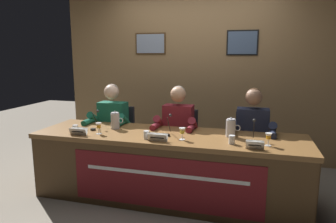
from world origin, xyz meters
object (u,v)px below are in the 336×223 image
conference_table (165,158)px  panelist_left (110,124)px  juice_glass_left (99,126)px  juice_glass_right (269,137)px  microphone_left (95,123)px  water_pitcher_left_side (115,121)px  chair_left (118,141)px  chair_center (180,146)px  nameplate_right (255,145)px  nameplate_left (78,131)px  panelist_right (252,133)px  water_pitcher_right_side (231,128)px  juice_glass_center (182,131)px  microphone_right (254,134)px  water_cup_center (146,135)px  microphone_center (168,128)px  water_cup_right (232,140)px  nameplate_center (158,137)px  panelist_center (177,128)px  chair_right (251,151)px  water_cup_left (75,129)px

conference_table → panelist_left: bearing=150.4°
juice_glass_left → juice_glass_right: same height
microphone_left → water_pitcher_left_side: bearing=26.0°
chair_left → chair_center: 0.88m
chair_center → panelist_left: bearing=-167.3°
juice_glass_left → nameplate_right: bearing=-3.7°
water_pitcher_left_side → chair_left: bearing=113.3°
juice_glass_right → water_pitcher_left_side: (-1.69, 0.23, 0.01)m
chair_center → nameplate_right: chair_center is taller
nameplate_right → nameplate_left: bearing=179.8°
conference_table → chair_center: size_ratio=3.33×
chair_center → panelist_right: panelist_right is taller
juice_glass_right → water_pitcher_right_side: 0.44m
microphone_left → water_pitcher_right_side: 1.53m
juice_glass_center → microphone_right: microphone_right is taller
nameplate_left → juice_glass_center: size_ratio=1.59×
nameplate_left → microphone_right: bearing=7.5°
water_cup_center → juice_glass_center: bearing=10.6°
microphone_center → water_cup_right: microphone_center is taller
juice_glass_left → water_pitcher_left_side: water_pitcher_left_side is taller
microphone_left → juice_glass_center: 1.08m
nameplate_center → microphone_right: 0.95m
panelist_center → nameplate_center: panelist_center is taller
panelist_left → water_pitcher_left_side: 0.40m
chair_right → nameplate_right: chair_right is taller
panelist_left → microphone_right: panelist_left is taller
chair_center → nameplate_left: bearing=-136.0°
microphone_right → juice_glass_center: bearing=-170.3°
nameplate_right → conference_table: bearing=168.1°
water_cup_center → nameplate_right: water_cup_center is taller
panelist_center → chair_right: 0.94m
chair_center → water_cup_right: bearing=-48.3°
panelist_left → chair_center: panelist_left is taller
microphone_left → water_pitcher_left_side: size_ratio=1.03×
water_cup_right → microphone_center: bearing=167.5°
microphone_center → water_pitcher_left_side: 0.68m
chair_center → nameplate_center: size_ratio=4.44×
panelist_left → juice_glass_right: (1.91, -0.55, 0.12)m
chair_right → water_cup_left: bearing=-157.1°
juice_glass_center → water_pitcher_right_side: (0.46, 0.25, 0.01)m
conference_table → water_cup_center: (-0.16, -0.13, 0.27)m
juice_glass_center → water_cup_center: bearing=-169.4°
microphone_left → water_pitcher_right_side: bearing=3.8°
juice_glass_center → nameplate_left: bearing=-173.8°
water_pitcher_left_side → nameplate_right: bearing=-13.6°
panelist_right → water_pitcher_left_side: (-1.54, -0.31, 0.12)m
juice_glass_left → water_cup_center: 0.57m
water_cup_right → conference_table: bearing=173.4°
microphone_left → water_cup_center: 0.74m
microphone_right → conference_table: bearing=-176.5°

